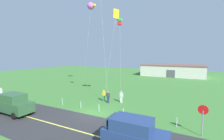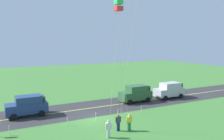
# 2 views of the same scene
# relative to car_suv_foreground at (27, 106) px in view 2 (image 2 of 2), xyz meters

# --- Properties ---
(ground_plane) EXTENTS (120.00, 120.00, 0.10)m
(ground_plane) POSITION_rel_car_suv_foreground_xyz_m (-6.21, 4.40, -1.20)
(ground_plane) COLOR #3D7533
(asphalt_road) EXTENTS (120.00, 7.00, 0.00)m
(asphalt_road) POSITION_rel_car_suv_foreground_xyz_m (-6.21, 0.40, -1.15)
(asphalt_road) COLOR #2D2D30
(asphalt_road) RESTS_ON ground
(road_centre_stripe) EXTENTS (120.00, 0.16, 0.00)m
(road_centre_stripe) POSITION_rel_car_suv_foreground_xyz_m (-6.21, 0.40, -1.15)
(road_centre_stripe) COLOR #E5E04C
(road_centre_stripe) RESTS_ON asphalt_road
(car_suv_foreground) EXTENTS (4.40, 2.12, 2.24)m
(car_suv_foreground) POSITION_rel_car_suv_foreground_xyz_m (0.00, 0.00, 0.00)
(car_suv_foreground) COLOR navy
(car_suv_foreground) RESTS_ON ground
(car_parked_west_near) EXTENTS (4.40, 2.12, 2.24)m
(car_parked_west_near) POSITION_rel_car_suv_foreground_xyz_m (-14.07, 0.30, 0.00)
(car_parked_west_near) COLOR #2D5633
(car_parked_west_near) RESTS_ON ground
(car_parked_west_far) EXTENTS (4.40, 2.12, 2.24)m
(car_parked_west_far) POSITION_rel_car_suv_foreground_xyz_m (-19.69, 0.62, 0.00)
(car_parked_west_far) COLOR #B7B7BC
(car_parked_west_far) RESTS_ON ground
(person_adult_near) EXTENTS (0.58, 0.22, 1.60)m
(person_adult_near) POSITION_rel_car_suv_foreground_xyz_m (-6.77, 8.58, -0.29)
(person_adult_near) COLOR navy
(person_adult_near) RESTS_ON ground
(person_adult_companion) EXTENTS (0.58, 0.22, 1.60)m
(person_adult_companion) POSITION_rel_car_suv_foreground_xyz_m (-7.70, 9.00, -0.29)
(person_adult_companion) COLOR #338C4C
(person_adult_companion) RESTS_ON ground
(person_child_watcher) EXTENTS (0.58, 0.22, 1.60)m
(person_child_watcher) POSITION_rel_car_suv_foreground_xyz_m (-5.28, 9.57, -0.29)
(person_child_watcher) COLOR silver
(person_child_watcher) RESTS_ON ground
(kite_yellow_high) EXTENTS (0.85, 0.96, 11.44)m
(kite_yellow_high) POSITION_rel_car_suv_foreground_xyz_m (-5.85, 10.23, 9.81)
(kite_yellow_high) COLOR silver
(kite_yellow_high) RESTS_ON ground
(fence_post_0) EXTENTS (0.05, 0.05, 0.90)m
(fence_post_0) POSITION_rel_car_suv_foreground_xyz_m (-11.69, 5.10, -0.70)
(fence_post_0) COLOR silver
(fence_post_0) RESTS_ON ground
(fence_post_1) EXTENTS (0.05, 0.05, 0.90)m
(fence_post_1) POSITION_rel_car_suv_foreground_xyz_m (-8.64, 5.10, -0.70)
(fence_post_1) COLOR silver
(fence_post_1) RESTS_ON ground
(fence_post_2) EXTENTS (0.05, 0.05, 0.90)m
(fence_post_2) POSITION_rel_car_suv_foreground_xyz_m (-6.03, 5.10, -0.70)
(fence_post_2) COLOR silver
(fence_post_2) RESTS_ON ground
(fence_post_3) EXTENTS (0.05, 0.05, 0.90)m
(fence_post_3) POSITION_rel_car_suv_foreground_xyz_m (-3.01, 5.10, -0.70)
(fence_post_3) COLOR silver
(fence_post_3) RESTS_ON ground
(fence_post_4) EXTENTS (0.05, 0.05, 0.90)m
(fence_post_4) POSITION_rel_car_suv_foreground_xyz_m (2.23, 5.10, -0.70)
(fence_post_4) COLOR silver
(fence_post_4) RESTS_ON ground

